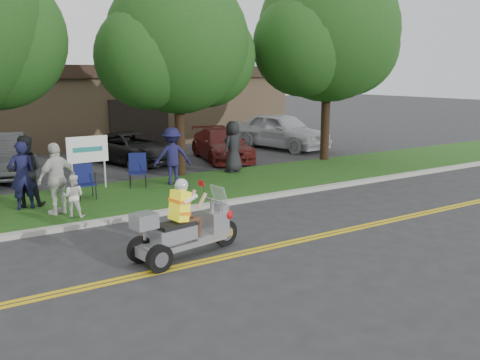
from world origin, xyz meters
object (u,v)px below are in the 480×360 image
lawn_chair_a (138,168)px  parked_car_far_right (282,131)px  lawn_chair_b (85,179)px  parked_car_right (222,145)px  trike_scooter (184,230)px  spectator_adult_mid (25,171)px  spectator_adult_left (22,175)px  parked_car_left (0,156)px  spectator_adult_right (57,179)px  parked_car_mid (132,148)px

lawn_chair_a → parked_car_far_right: parked_car_far_right is taller
lawn_chair_b → parked_car_right: parked_car_right is taller
trike_scooter → spectator_adult_mid: spectator_adult_mid is taller
trike_scooter → parked_car_far_right: parked_car_far_right is taller
lawn_chair_a → spectator_adult_left: spectator_adult_left is taller
parked_car_left → spectator_adult_right: bearing=-72.6°
trike_scooter → parked_car_mid: 11.34m
lawn_chair_a → parked_car_left: (-3.40, 4.51, 0.07)m
spectator_adult_left → parked_car_right: size_ratio=0.40×
trike_scooter → lawn_chair_a: 6.49m
trike_scooter → parked_car_far_right: size_ratio=0.48×
spectator_adult_right → parked_car_far_right: (12.11, 6.76, -0.15)m
lawn_chair_b → parked_car_mid: parked_car_mid is taller
lawn_chair_a → spectator_adult_mid: spectator_adult_mid is taller
lawn_chair_a → parked_car_right: 6.09m
spectator_adult_left → parked_car_far_right: size_ratio=0.35×
parked_car_right → parked_car_far_right: 4.38m
lawn_chair_b → parked_car_left: bearing=109.2°
spectator_adult_mid → parked_car_mid: size_ratio=0.42×
spectator_adult_left → parked_car_right: spectator_adult_left is taller
lawn_chair_b → parked_car_right: (6.91, 4.11, -0.01)m
lawn_chair_b → spectator_adult_mid: 1.62m
spectator_adult_left → spectator_adult_right: size_ratio=0.98×
spectator_adult_right → parked_car_right: bearing=-169.4°
trike_scooter → parked_car_left: size_ratio=0.54×
spectator_adult_mid → parked_car_right: 9.46m
spectator_adult_right → parked_car_mid: spectator_adult_right is taller
spectator_adult_mid → parked_car_left: (0.03, 5.28, -0.30)m
spectator_adult_mid → spectator_adult_right: size_ratio=1.04×
lawn_chair_a → lawn_chair_b: 2.00m
spectator_adult_left → parked_car_mid: size_ratio=0.39×
spectator_adult_left → spectator_adult_right: 1.18m
spectator_adult_mid → lawn_chair_b: bearing=-161.1°
spectator_adult_left → lawn_chair_a: bearing=-163.0°
spectator_adult_mid → parked_car_right: bearing=-137.1°
trike_scooter → spectator_adult_right: spectator_adult_right is taller
spectator_adult_right → parked_car_left: bearing=-109.3°
lawn_chair_a → parked_car_right: parked_car_right is taller
spectator_adult_right → parked_car_right: 9.63m
spectator_adult_left → spectator_adult_mid: spectator_adult_mid is taller
lawn_chair_b → spectator_adult_mid: bearing=-175.1°
spectator_adult_mid → parked_car_left: bearing=-73.6°
parked_car_right → lawn_chair_a: bearing=-133.0°
parked_car_far_right → parked_car_left: bearing=169.8°
lawn_chair_a → lawn_chair_b: (-1.86, -0.71, -0.04)m
parked_car_far_right → lawn_chair_a: bearing=-164.0°
parked_car_right → spectator_adult_right: bearing=-132.7°
spectator_adult_left → parked_car_left: bearing=-91.0°
parked_car_left → parked_car_mid: bearing=14.2°
parked_car_mid → parked_car_far_right: 7.67m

